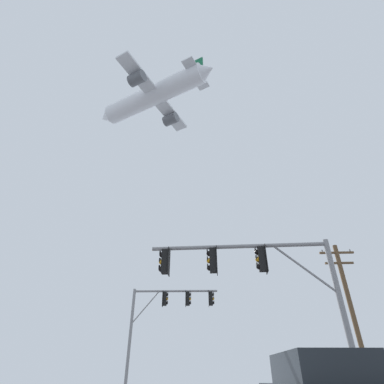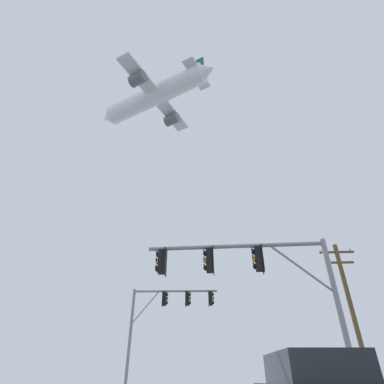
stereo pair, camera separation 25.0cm
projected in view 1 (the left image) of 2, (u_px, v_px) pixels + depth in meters
signal_pole_near at (256, 274)px, 10.95m from camera, size 6.72×0.58×5.58m
signal_pole_far at (166, 311)px, 20.66m from camera, size 5.97×0.56×6.56m
utility_pole at (352, 310)px, 18.00m from camera, size 2.20×0.28×8.70m
airplane at (153, 96)px, 60.96m from camera, size 25.91×20.01×7.44m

